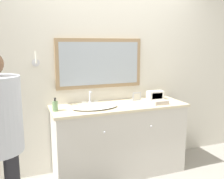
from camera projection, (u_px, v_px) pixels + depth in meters
The scene contains 7 objects.
wall_back at pixel (110, 72), 3.31m from camera, with size 8.00×0.18×2.55m.
vanity_counter at pixel (119, 139), 3.17m from camera, with size 1.68×0.58×0.90m.
sink_basin at pixel (94, 106), 2.95m from camera, with size 0.55×0.40×0.17m.
soap_bottle at pixel (55, 106), 2.79m from camera, with size 0.06×0.06×0.15m.
appliance_box at pixel (155, 95), 3.38m from camera, with size 0.22×0.11×0.12m.
picture_frame at pixel (137, 96), 3.32m from camera, with size 0.12×0.01×0.11m.
hand_towel_near_sink at pixel (160, 102), 3.12m from camera, with size 0.19×0.11×0.05m.
Camera 1 is at (-1.14, -2.46, 1.64)m, focal length 40.00 mm.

